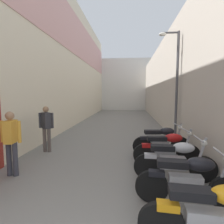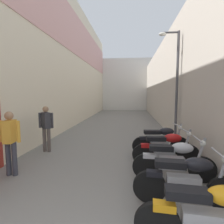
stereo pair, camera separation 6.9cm
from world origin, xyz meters
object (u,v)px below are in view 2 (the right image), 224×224
object	(u,v)px
pedestrian_further_down	(46,125)
motorcycle_second	(187,179)
pedestrian_mid_alley	(10,139)
motorcycle_nearest	(211,216)
motorcycle_third	(174,160)
motorcycle_fourth	(166,148)
motorcycle_fifth	(161,140)
street_lamp	(175,79)

from	to	relation	value
pedestrian_further_down	motorcycle_second	bearing A→B (deg)	-34.30
pedestrian_further_down	pedestrian_mid_alley	bearing A→B (deg)	-90.07
motorcycle_nearest	motorcycle_third	distance (m)	1.89
motorcycle_fourth	pedestrian_further_down	distance (m)	3.97
motorcycle_second	motorcycle_third	distance (m)	0.94
motorcycle_third	pedestrian_mid_alley	distance (m)	3.89
motorcycle_second	motorcycle_fifth	world-z (taller)	same
motorcycle_second	motorcycle_third	size ratio (longest dim) A/B	1.00
pedestrian_further_down	motorcycle_fifth	bearing A→B (deg)	0.79
pedestrian_further_down	motorcycle_nearest	bearing A→B (deg)	-42.83
motorcycle_fifth	pedestrian_mid_alley	xyz separation A→B (m)	(-3.87, -1.87, 0.42)
motorcycle_fifth	pedestrian_mid_alley	bearing A→B (deg)	-154.16
motorcycle_fourth	motorcycle_fifth	world-z (taller)	same
pedestrian_mid_alley	motorcycle_fifth	bearing A→B (deg)	25.84
motorcycle_fifth	pedestrian_mid_alley	distance (m)	4.32
motorcycle_second	pedestrian_further_down	xyz separation A→B (m)	(-3.86, 2.64, 0.42)
motorcycle_second	motorcycle_fourth	xyz separation A→B (m)	(0.00, 1.83, 0.00)
motorcycle_second	motorcycle_fourth	distance (m)	1.83
motorcycle_second	motorcycle_fourth	world-z (taller)	same
motorcycle_fifth	pedestrian_further_down	size ratio (longest dim) A/B	1.18
street_lamp	motorcycle_fourth	bearing A→B (deg)	-106.94
motorcycle_nearest	motorcycle_second	distance (m)	0.95
motorcycle_nearest	motorcycle_third	size ratio (longest dim) A/B	1.00
motorcycle_nearest	motorcycle_third	bearing A→B (deg)	90.00
motorcycle_third	motorcycle_fourth	world-z (taller)	same
motorcycle_second	pedestrian_mid_alley	bearing A→B (deg)	168.07
pedestrian_mid_alley	motorcycle_nearest	bearing A→B (deg)	-24.51
motorcycle_fifth	motorcycle_third	bearing A→B (deg)	-90.00
motorcycle_fourth	pedestrian_further_down	size ratio (longest dim) A/B	1.18
motorcycle_second	motorcycle_fifth	size ratio (longest dim) A/B	1.00
pedestrian_mid_alley	pedestrian_further_down	xyz separation A→B (m)	(0.00, 1.82, 0.00)
motorcycle_second	motorcycle_fifth	xyz separation A→B (m)	(-0.00, 2.69, 0.00)
motorcycle_nearest	motorcycle_second	world-z (taller)	same
motorcycle_third	motorcycle_fifth	bearing A→B (deg)	90.00
motorcycle_fourth	motorcycle_third	bearing A→B (deg)	-90.00
motorcycle_second	street_lamp	bearing A→B (deg)	80.40
motorcycle_second	pedestrian_mid_alley	distance (m)	3.97
motorcycle_fourth	motorcycle_fifth	distance (m)	0.86
motorcycle_nearest	pedestrian_mid_alley	size ratio (longest dim) A/B	1.18
motorcycle_nearest	pedestrian_further_down	bearing A→B (deg)	137.17
motorcycle_nearest	street_lamp	bearing A→B (deg)	82.17
pedestrian_mid_alley	street_lamp	xyz separation A→B (m)	(4.56, 3.29, 1.65)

